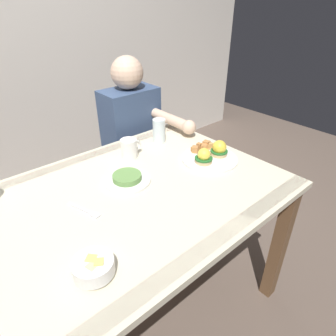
{
  "coord_description": "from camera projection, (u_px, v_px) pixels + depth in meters",
  "views": [
    {
      "loc": [
        -0.56,
        -0.82,
        1.43
      ],
      "look_at": [
        0.16,
        0.0,
        0.78
      ],
      "focal_mm": 31.07,
      "sensor_mm": 36.0,
      "label": 1
    }
  ],
  "objects": [
    {
      "name": "diner_person",
      "position": [
        135.0,
        137.0,
        1.86
      ],
      "size": [
        0.34,
        0.54,
        1.14
      ],
      "color": "#33333D",
      "rests_on": "ground_plane"
    },
    {
      "name": "ground_plane",
      "position": [
        145.0,
        301.0,
        1.58
      ],
      "size": [
        6.0,
        6.0,
        0.0
      ],
      "primitive_type": "plane",
      "color": "brown"
    },
    {
      "name": "coffee_mug",
      "position": [
        129.0,
        148.0,
        1.42
      ],
      "size": [
        0.11,
        0.08,
        0.09
      ],
      "color": "white",
      "rests_on": "dining_table"
    },
    {
      "name": "dining_table",
      "position": [
        140.0,
        210.0,
        1.25
      ],
      "size": [
        1.2,
        0.9,
        0.74
      ],
      "color": "beige",
      "rests_on": "ground_plane"
    },
    {
      "name": "fork",
      "position": [
        86.0,
        211.0,
        1.08
      ],
      "size": [
        0.06,
        0.15,
        0.0
      ],
      "color": "silver",
      "rests_on": "dining_table"
    },
    {
      "name": "fruit_bowl",
      "position": [
        94.0,
        267.0,
        0.82
      ],
      "size": [
        0.12,
        0.12,
        0.06
      ],
      "color": "white",
      "rests_on": "dining_table"
    },
    {
      "name": "side_plate",
      "position": [
        127.0,
        179.0,
        1.24
      ],
      "size": [
        0.2,
        0.2,
        0.04
      ],
      "color": "white",
      "rests_on": "dining_table"
    },
    {
      "name": "water_glass_far",
      "position": [
        159.0,
        132.0,
        1.57
      ],
      "size": [
        0.07,
        0.07,
        0.13
      ],
      "color": "silver",
      "rests_on": "dining_table"
    },
    {
      "name": "eggs_benedict_plate",
      "position": [
        210.0,
        155.0,
        1.4
      ],
      "size": [
        0.27,
        0.27,
        0.09
      ],
      "color": "white",
      "rests_on": "dining_table"
    }
  ]
}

